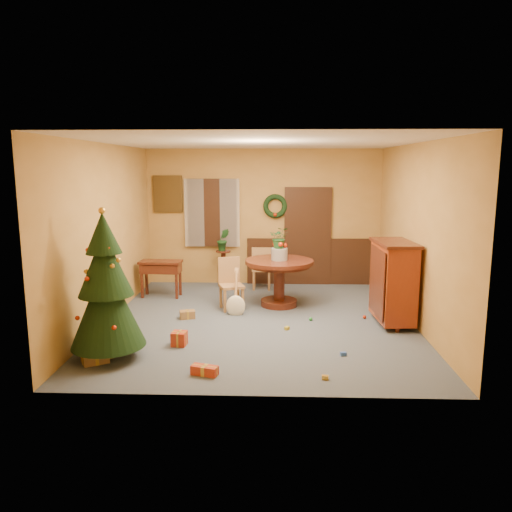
{
  "coord_description": "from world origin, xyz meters",
  "views": [
    {
      "loc": [
        0.22,
        -7.95,
        2.53
      ],
      "look_at": [
        -0.08,
        0.4,
        1.03
      ],
      "focal_mm": 35.0,
      "sensor_mm": 36.0,
      "label": 1
    }
  ],
  "objects_px": {
    "christmas_tree": "(106,288)",
    "chair_near": "(230,281)",
    "dining_table": "(279,274)",
    "writing_desk": "(161,270)",
    "sideboard": "(393,280)"
  },
  "relations": [
    {
      "from": "dining_table",
      "to": "christmas_tree",
      "type": "bearing_deg",
      "value": -131.03
    },
    {
      "from": "chair_near",
      "to": "christmas_tree",
      "type": "height_order",
      "value": "christmas_tree"
    },
    {
      "from": "dining_table",
      "to": "writing_desk",
      "type": "height_order",
      "value": "dining_table"
    },
    {
      "from": "chair_near",
      "to": "sideboard",
      "type": "distance_m",
      "value": 2.83
    },
    {
      "from": "chair_near",
      "to": "dining_table",
      "type": "bearing_deg",
      "value": 12.96
    },
    {
      "from": "chair_near",
      "to": "sideboard",
      "type": "xyz_separation_m",
      "value": [
        2.7,
        -0.81,
        0.23
      ]
    },
    {
      "from": "writing_desk",
      "to": "sideboard",
      "type": "relative_size",
      "value": 0.61
    },
    {
      "from": "christmas_tree",
      "to": "chair_near",
      "type": "bearing_deg",
      "value": 59.78
    },
    {
      "from": "dining_table",
      "to": "christmas_tree",
      "type": "distance_m",
      "value": 3.51
    },
    {
      "from": "dining_table",
      "to": "writing_desk",
      "type": "distance_m",
      "value": 2.38
    },
    {
      "from": "dining_table",
      "to": "sideboard",
      "type": "distance_m",
      "value": 2.09
    },
    {
      "from": "chair_near",
      "to": "writing_desk",
      "type": "bearing_deg",
      "value": 151.75
    },
    {
      "from": "dining_table",
      "to": "writing_desk",
      "type": "relative_size",
      "value": 1.5
    },
    {
      "from": "dining_table",
      "to": "sideboard",
      "type": "bearing_deg",
      "value": -28.96
    },
    {
      "from": "sideboard",
      "to": "dining_table",
      "type": "bearing_deg",
      "value": 151.04
    }
  ]
}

